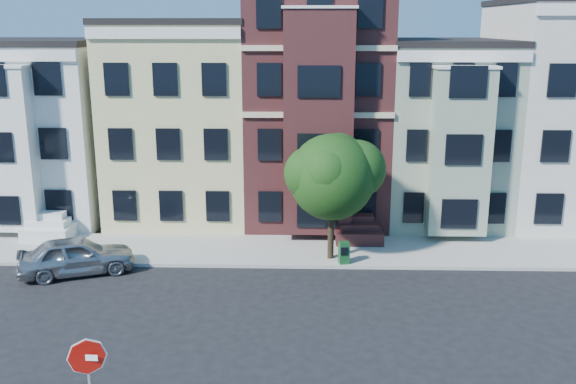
{
  "coord_description": "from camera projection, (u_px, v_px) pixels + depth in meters",
  "views": [
    {
      "loc": [
        -0.58,
        -19.45,
        10.02
      ],
      "look_at": [
        -1.19,
        2.78,
        4.2
      ],
      "focal_mm": 40.0,
      "sensor_mm": 36.0,
      "label": 1
    }
  ],
  "objects": [
    {
      "name": "ground",
      "position": [
        321.0,
        335.0,
        21.33
      ],
      "size": [
        120.0,
        120.0,
        0.0
      ],
      "primitive_type": "plane",
      "color": "black"
    },
    {
      "name": "far_sidewalk",
      "position": [
        317.0,
        251.0,
        29.05
      ],
      "size": [
        60.0,
        4.0,
        0.15
      ],
      "primitive_type": "cube",
      "color": "#9E9B93",
      "rests_on": "ground"
    },
    {
      "name": "house_white",
      "position": [
        39.0,
        130.0,
        34.61
      ],
      "size": [
        8.0,
        9.0,
        9.0
      ],
      "primitive_type": "cube",
      "color": "white",
      "rests_on": "ground"
    },
    {
      "name": "house_yellow",
      "position": [
        186.0,
        121.0,
        34.27
      ],
      "size": [
        7.0,
        9.0,
        10.0
      ],
      "primitive_type": "cube",
      "color": "#D0C789",
      "rests_on": "ground"
    },
    {
      "name": "house_brown",
      "position": [
        317.0,
        103.0,
        33.83
      ],
      "size": [
        7.0,
        9.0,
        12.0
      ],
      "primitive_type": "cube",
      "color": "#3C191A",
      "rests_on": "ground"
    },
    {
      "name": "house_green",
      "position": [
        439.0,
        132.0,
        34.04
      ],
      "size": [
        6.0,
        9.0,
        9.0
      ],
      "primitive_type": "cube",
      "color": "gray",
      "rests_on": "ground"
    },
    {
      "name": "house_cream",
      "position": [
        574.0,
        114.0,
        33.6
      ],
      "size": [
        8.0,
        9.0,
        11.0
      ],
      "primitive_type": "cube",
      "color": "beige",
      "rests_on": "ground"
    },
    {
      "name": "street_tree",
      "position": [
        332.0,
        183.0,
        27.14
      ],
      "size": [
        6.82,
        6.82,
        6.75
      ],
      "primitive_type": null,
      "rotation": [
        0.0,
        0.0,
        -0.19
      ],
      "color": "#1E4813",
      "rests_on": "far_sidewalk"
    },
    {
      "name": "parked_car",
      "position": [
        76.0,
        256.0,
        26.42
      ],
      "size": [
        4.99,
        3.41,
        1.58
      ],
      "primitive_type": "imported",
      "rotation": [
        0.0,
        0.0,
        1.94
      ],
      "color": "#9A9DA3",
      "rests_on": "ground"
    },
    {
      "name": "newspaper_box",
      "position": [
        344.0,
        253.0,
        27.24
      ],
      "size": [
        0.49,
        0.45,
        0.95
      ],
      "primitive_type": "cube",
      "rotation": [
        0.0,
        0.0,
        0.18
      ],
      "color": "#1A5529",
      "rests_on": "far_sidewalk"
    }
  ]
}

